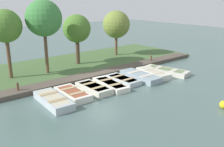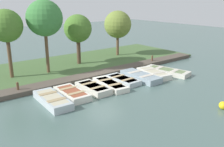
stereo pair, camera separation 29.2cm
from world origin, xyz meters
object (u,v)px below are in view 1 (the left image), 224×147
at_px(park_tree_center, 77,29).
at_px(mooring_post_near, 18,89).
at_px(rowboat_4, 123,80).
at_px(rowboat_6, 153,73).
at_px(rowboat_2, 94,88).
at_px(rowboat_7, 166,71).
at_px(park_tree_far_left, 5,27).
at_px(park_tree_left, 44,19).
at_px(rowboat_0, 53,100).
at_px(rowboat_1, 73,94).
at_px(rowboat_3, 110,84).
at_px(park_tree_right, 116,25).
at_px(rowboat_5, 140,76).
at_px(mooring_post_far, 151,59).
at_px(buoy, 224,105).

bearing_deg(park_tree_center, mooring_post_near, -60.74).
xyz_separation_m(rowboat_4, rowboat_6, (0.33, 2.81, 0.04)).
height_order(rowboat_2, rowboat_6, rowboat_6).
bearing_deg(rowboat_7, mooring_post_near, -116.54).
distance_m(park_tree_far_left, park_tree_center, 6.03).
bearing_deg(park_tree_left, rowboat_0, -22.44).
height_order(rowboat_1, rowboat_3, rowboat_1).
relative_size(rowboat_2, park_tree_right, 0.57).
bearing_deg(park_tree_left, rowboat_7, 53.45).
distance_m(rowboat_0, rowboat_7, 9.74).
height_order(rowboat_1, rowboat_2, rowboat_2).
distance_m(rowboat_1, rowboat_7, 8.37).
xyz_separation_m(rowboat_3, rowboat_6, (0.13, 4.11, 0.04)).
height_order(rowboat_3, park_tree_right, park_tree_right).
xyz_separation_m(rowboat_0, rowboat_6, (-0.02, 8.37, -0.00)).
xyz_separation_m(rowboat_2, park_tree_center, (-6.16, 2.66, 3.01)).
height_order(rowboat_1, rowboat_5, rowboat_5).
bearing_deg(mooring_post_far, rowboat_7, -24.85).
height_order(rowboat_3, mooring_post_near, mooring_post_near).
bearing_deg(rowboat_4, mooring_post_far, 110.93).
xyz_separation_m(rowboat_2, park_tree_right, (-6.74, 7.57, 3.03)).
relative_size(rowboat_2, rowboat_7, 0.70).
distance_m(rowboat_4, park_tree_left, 7.34).
bearing_deg(rowboat_2, buoy, 30.44).
relative_size(rowboat_7, buoy, 8.74).
distance_m(rowboat_5, buoy, 6.46).
bearing_deg(park_tree_right, park_tree_left, -79.71).
bearing_deg(rowboat_3, mooring_post_far, 116.20).
bearing_deg(park_tree_far_left, mooring_post_near, -11.18).
xyz_separation_m(rowboat_7, park_tree_center, (-6.47, -4.16, 3.04)).
distance_m(rowboat_6, mooring_post_far, 3.74).
height_order(rowboat_2, rowboat_3, rowboat_2).
distance_m(rowboat_1, rowboat_6, 6.99).
distance_m(rowboat_3, park_tree_center, 7.04).
relative_size(rowboat_3, rowboat_5, 0.95).
xyz_separation_m(rowboat_0, park_tree_left, (-5.44, 2.25, 4.09)).
height_order(mooring_post_near, buoy, mooring_post_near).
bearing_deg(rowboat_7, rowboat_5, -106.29).
distance_m(rowboat_4, mooring_post_far, 5.93).
bearing_deg(rowboat_6, rowboat_3, -82.09).
distance_m(rowboat_7, park_tree_far_left, 12.36).
relative_size(rowboat_1, rowboat_4, 1.03).
relative_size(buoy, park_tree_right, 0.09).
relative_size(mooring_post_near, park_tree_far_left, 0.16).
relative_size(rowboat_1, park_tree_left, 0.48).
relative_size(rowboat_2, mooring_post_near, 3.29).
bearing_deg(rowboat_0, park_tree_left, 159.80).
height_order(rowboat_2, park_tree_far_left, park_tree_far_left).
bearing_deg(park_tree_center, rowboat_3, -12.03).
distance_m(mooring_post_near, mooring_post_far, 12.06).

